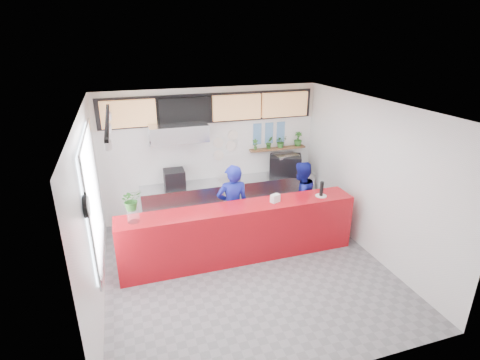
{
  "coord_description": "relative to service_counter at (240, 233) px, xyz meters",
  "views": [
    {
      "loc": [
        -1.92,
        -5.55,
        4.08
      ],
      "look_at": [
        0.1,
        0.7,
        1.5
      ],
      "focal_mm": 28.0,
      "sensor_mm": 36.0,
      "label": 1
    }
  ],
  "objects": [
    {
      "name": "service_counter",
      "position": [
        0.0,
        0.0,
        0.0
      ],
      "size": [
        4.5,
        0.6,
        1.1
      ],
      "primitive_type": "cube",
      "color": "#AB0C15",
      "rests_on": "ground"
    },
    {
      "name": "track_rail",
      "position": [
        -2.1,
        -0.4,
        2.39
      ],
      "size": [
        0.05,
        2.4,
        0.04
      ],
      "primitive_type": "cube",
      "color": "black",
      "rests_on": "ceiling"
    },
    {
      "name": "menu_board_far_right",
      "position": [
        1.73,
        1.98,
        2.0
      ],
      "size": [
        1.1,
        0.1,
        0.55
      ],
      "primitive_type": "cube",
      "color": "tan",
      "rests_on": "wall_back"
    },
    {
      "name": "floor",
      "position": [
        0.0,
        -0.4,
        -0.55
      ],
      "size": [
        5.0,
        5.0,
        0.0
      ],
      "primitive_type": "plane",
      "color": "slate",
      "rests_on": "ground"
    },
    {
      "name": "window_pane",
      "position": [
        -2.47,
        -0.1,
        1.15
      ],
      "size": [
        0.04,
        2.2,
        1.9
      ],
      "primitive_type": "cube",
      "color": "silver",
      "rests_on": "wall_left"
    },
    {
      "name": "menu_board_far_left",
      "position": [
        -1.75,
        1.98,
        2.0
      ],
      "size": [
        1.1,
        0.1,
        0.55
      ],
      "primitive_type": "cube",
      "color": "tan",
      "rests_on": "wall_back"
    },
    {
      "name": "pepper_mill",
      "position": [
        1.66,
        -0.05,
        0.71
      ],
      "size": [
        0.09,
        0.09,
        0.29
      ],
      "primitive_type": "cylinder",
      "rotation": [
        0.0,
        0.0,
        -0.22
      ],
      "color": "black",
      "rests_on": "white_plate"
    },
    {
      "name": "menu_board_mid_left",
      "position": [
        -0.59,
        1.98,
        2.0
      ],
      "size": [
        1.1,
        0.1,
        0.55
      ],
      "primitive_type": "cube",
      "color": "black",
      "rests_on": "wall_back"
    },
    {
      "name": "hood_lip",
      "position": [
        -0.8,
        1.75,
        1.4
      ],
      "size": [
        1.2,
        0.69,
        0.31
      ],
      "primitive_type": "cube",
      "rotation": [
        -0.35,
        0.0,
        0.0
      ],
      "color": "#B2B5BA",
      "rests_on": "ceiling"
    },
    {
      "name": "photo_frame_b",
      "position": [
        1.4,
        2.08,
        1.45
      ],
      "size": [
        0.2,
        0.02,
        0.25
      ],
      "primitive_type": "cube",
      "color": "#598CBF",
      "rests_on": "wall_back"
    },
    {
      "name": "white_plate",
      "position": [
        1.66,
        -0.05,
        0.56
      ],
      "size": [
        0.24,
        0.24,
        0.02
      ],
      "primitive_type": "cylinder",
      "rotation": [
        0.0,
        0.0,
        0.08
      ],
      "color": "silver",
      "rests_on": "service_counter"
    },
    {
      "name": "staff_right",
      "position": [
        1.56,
        0.63,
        0.25
      ],
      "size": [
        0.92,
        0.8,
        1.6
      ],
      "primitive_type": "imported",
      "rotation": [
        0.0,
        0.0,
        3.43
      ],
      "color": "navy",
      "rests_on": "ground"
    },
    {
      "name": "herb_b",
      "position": [
        1.38,
        2.0,
        1.12
      ],
      "size": [
        0.17,
        0.14,
        0.3
      ],
      "primitive_type": "imported",
      "rotation": [
        0.0,
        0.0,
        -0.01
      ],
      "color": "#295F21",
      "rests_on": "herb_shelf"
    },
    {
      "name": "menu_board_mid_right",
      "position": [
        0.57,
        1.98,
        2.0
      ],
      "size": [
        1.1,
        0.1,
        0.55
      ],
      "primitive_type": "cube",
      "color": "tan",
      "rests_on": "wall_back"
    },
    {
      "name": "wall_left",
      "position": [
        -2.5,
        -0.4,
        0.95
      ],
      "size": [
        0.0,
        5.0,
        5.0
      ],
      "primitive_type": "plane",
      "rotation": [
        1.57,
        0.0,
        1.57
      ],
      "color": "white",
      "rests_on": "ground"
    },
    {
      "name": "photo_frame_a",
      "position": [
        1.1,
        2.08,
        1.45
      ],
      "size": [
        0.2,
        0.02,
        0.25
      ],
      "primitive_type": "cube",
      "color": "#598CBF",
      "rests_on": "wall_back"
    },
    {
      "name": "dec_plate_b",
      "position": [
        0.45,
        2.07,
        1.1
      ],
      "size": [
        0.24,
        0.03,
        0.24
      ],
      "primitive_type": "cylinder",
      "rotation": [
        1.57,
        0.0,
        0.0
      ],
      "color": "silver",
      "rests_on": "wall_back"
    },
    {
      "name": "wall_clock_face",
      "position": [
        -2.43,
        -1.3,
        1.5
      ],
      "size": [
        0.02,
        0.26,
        0.26
      ],
      "primitive_type": "cylinder",
      "rotation": [
        0.0,
        1.57,
        0.0
      ],
      "color": "white",
      "rests_on": "wall_left"
    },
    {
      "name": "dec_plate_a",
      "position": [
        0.15,
        2.07,
        1.2
      ],
      "size": [
        0.24,
        0.03,
        0.24
      ],
      "primitive_type": "cylinder",
      "rotation": [
        1.57,
        0.0,
        0.0
      ],
      "color": "silver",
      "rests_on": "wall_back"
    },
    {
      "name": "photo_frame_c",
      "position": [
        1.7,
        2.08,
        1.45
      ],
      "size": [
        0.2,
        0.02,
        0.25
      ],
      "primitive_type": "cube",
      "color": "#598CBF",
      "rests_on": "wall_back"
    },
    {
      "name": "photo_frame_f",
      "position": [
        1.7,
        2.08,
        1.2
      ],
      "size": [
        0.2,
        0.02,
        0.25
      ],
      "primitive_type": "cube",
      "color": "#598CBF",
      "rests_on": "wall_back"
    },
    {
      "name": "basil_vase",
      "position": [
        -1.9,
        -0.02,
        0.96
      ],
      "size": [
        0.41,
        0.38,
        0.37
      ],
      "primitive_type": "imported",
      "rotation": [
        0.0,
        0.0,
        0.31
      ],
      "color": "#295F21",
      "rests_on": "glass_vase"
    },
    {
      "name": "right_bench",
      "position": [
        1.5,
        1.8,
        -0.1
      ],
      "size": [
        1.8,
        0.6,
        0.9
      ],
      "primitive_type": "cube",
      "color": "#B2B5BA",
      "rests_on": "ground"
    },
    {
      "name": "dec_plate_c",
      "position": [
        0.15,
        2.07,
        0.9
      ],
      "size": [
        0.24,
        0.03,
        0.24
      ],
      "primitive_type": "cylinder",
      "rotation": [
        1.57,
        0.0,
        0.0
      ],
      "color": "silver",
      "rests_on": "wall_back"
    },
    {
      "name": "window_frame",
      "position": [
        -2.45,
        -0.1,
        1.15
      ],
      "size": [
        0.03,
        2.3,
        2.0
      ],
      "primitive_type": "cube",
      "color": "#B2B5BA",
      "rests_on": "wall_left"
    },
    {
      "name": "prep_bench",
      "position": [
        -0.8,
        1.8,
        -0.1
      ],
      "size": [
        1.8,
        0.6,
        0.9
      ],
      "primitive_type": "cube",
      "color": "#B2B5BA",
      "rests_on": "ground"
    },
    {
      "name": "herb_a",
      "position": [
        1.03,
        2.0,
        1.1
      ],
      "size": [
        0.16,
        0.13,
        0.26
      ],
      "primitive_type": "imported",
      "rotation": [
        0.0,
        0.0,
        -0.28
      ],
      "color": "#295F21",
      "rests_on": "herb_shelf"
    },
    {
      "name": "espresso_tray",
      "position": [
        1.73,
        1.8,
        0.83
      ],
      "size": [
        0.61,
        0.46,
        0.05
      ],
      "primitive_type": "cube",
      "rotation": [
        0.0,
        0.0,
        0.13
      ],
      "color": "#A7A9AE",
      "rests_on": "espresso_machine"
    },
    {
      "name": "wall_right",
      "position": [
        2.5,
        -0.4,
        0.95
      ],
      "size": [
        0.0,
        5.0,
        5.0
      ],
      "primitive_type": "plane",
      "rotation": [
        1.57,
        0.0,
        -1.57
      ],
      "color": "white",
      "rests_on": "ground"
    },
    {
      "name": "wall_clock_rim",
      "position": [
        -2.46,
        -1.3,
        1.5
      ],
      "size": [
        0.05,
        0.3,
        0.3
      ],
      "primitive_type": "cylinder",
      "rotation": [
        0.0,
        1.57,
        0.0
      ],
      "color": "black",
      "rests_on": "wall_left"
    },
    {
      "name": "cream_band",
      "position": [
        0.0,
        2.09,
        2.05
      ],
      "size": [
        5.0,
        0.02,
        0.8
      ],
      "primitive_type": "cube",
      "color": "beige",
      "rests_on": "wall_back"
    },
    {
      "name": "napkin_holder",
      "position": [
        0.7,
        -0.02,
        0.63
      ],
      "size": [
        0.2,
        0.16,
        0.15
      ],
      "primitive_type": "cube",
      "rotation": [
        0.0,
        0.0,
        0.37
      ],
      "color": "silver",
      "rests_on": "service_counter"
    },
    {
      "name": "herb_d",
      "position": [
        2.13,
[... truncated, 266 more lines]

